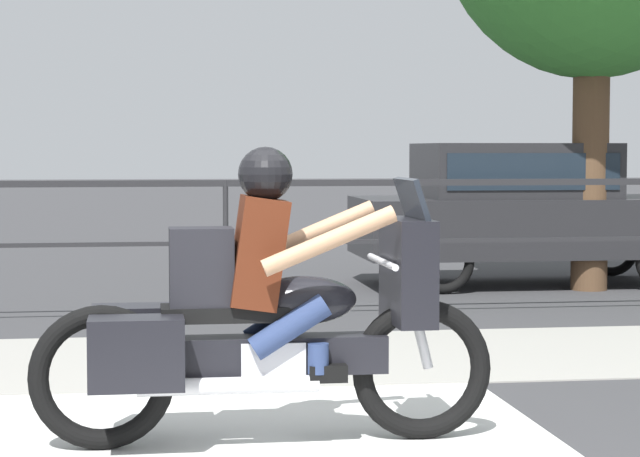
# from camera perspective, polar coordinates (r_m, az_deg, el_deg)

# --- Properties ---
(sidewalk_band) EXTENTS (44.00, 2.40, 0.01)m
(sidewalk_band) POSITION_cam_1_polar(r_m,az_deg,el_deg) (9.42, -3.42, -5.95)
(sidewalk_band) COLOR #99968E
(sidewalk_band) RESTS_ON ground
(fence_railing) EXTENTS (36.00, 0.05, 1.29)m
(fence_railing) POSITION_cam_1_polar(r_m,az_deg,el_deg) (11.47, -4.34, 0.84)
(fence_railing) COLOR #232326
(fence_railing) RESTS_ON ground
(motorcycle) EXTENTS (2.47, 0.76, 1.59)m
(motorcycle) POSITION_cam_1_polar(r_m,az_deg,el_deg) (6.62, -2.65, -3.96)
(motorcycle) COLOR black
(motorcycle) RESTS_ON ground
(parked_car) EXTENTS (4.09, 1.73, 1.64)m
(parked_car) POSITION_cam_1_polar(r_m,az_deg,el_deg) (14.62, 9.39, 1.09)
(parked_car) COLOR #232326
(parked_car) RESTS_ON ground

